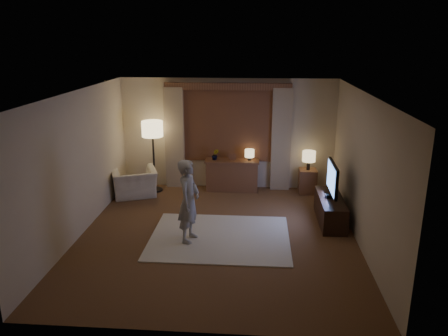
# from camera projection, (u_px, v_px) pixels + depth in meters

# --- Properties ---
(room) EXTENTS (5.04, 5.54, 2.64)m
(room) POSITION_uv_depth(u_px,v_px,m) (220.00, 158.00, 8.10)
(room) COLOR brown
(room) RESTS_ON ground
(rug) EXTENTS (2.50, 2.00, 0.02)m
(rug) POSITION_uv_depth(u_px,v_px,m) (220.00, 237.00, 7.91)
(rug) COLOR beige
(rug) RESTS_ON floor
(sideboard) EXTENTS (1.20, 0.40, 0.70)m
(sideboard) POSITION_uv_depth(u_px,v_px,m) (232.00, 176.00, 10.28)
(sideboard) COLOR brown
(sideboard) RESTS_ON floor
(picture_frame) EXTENTS (0.16, 0.02, 0.20)m
(picture_frame) POSITION_uv_depth(u_px,v_px,m) (232.00, 157.00, 10.15)
(picture_frame) COLOR brown
(picture_frame) RESTS_ON sideboard
(plant) EXTENTS (0.17, 0.13, 0.30)m
(plant) POSITION_uv_depth(u_px,v_px,m) (215.00, 155.00, 10.17)
(plant) COLOR #999999
(plant) RESTS_ON sideboard
(table_lamp_sideboard) EXTENTS (0.22, 0.22, 0.30)m
(table_lamp_sideboard) POSITION_uv_depth(u_px,v_px,m) (250.00, 154.00, 10.09)
(table_lamp_sideboard) COLOR black
(table_lamp_sideboard) RESTS_ON sideboard
(floor_lamp) EXTENTS (0.48, 0.48, 1.66)m
(floor_lamp) POSITION_uv_depth(u_px,v_px,m) (152.00, 133.00, 9.94)
(floor_lamp) COLOR black
(floor_lamp) RESTS_ON floor
(armchair) EXTENTS (1.20, 1.13, 0.63)m
(armchair) POSITION_uv_depth(u_px,v_px,m) (134.00, 183.00, 9.92)
(armchair) COLOR beige
(armchair) RESTS_ON floor
(side_table) EXTENTS (0.40, 0.40, 0.56)m
(side_table) POSITION_uv_depth(u_px,v_px,m) (307.00, 181.00, 10.13)
(side_table) COLOR brown
(side_table) RESTS_ON floor
(table_lamp_side) EXTENTS (0.30, 0.30, 0.44)m
(table_lamp_side) POSITION_uv_depth(u_px,v_px,m) (309.00, 157.00, 9.96)
(table_lamp_side) COLOR black
(table_lamp_side) RESTS_ON side_table
(tv_stand) EXTENTS (0.45, 1.40, 0.50)m
(tv_stand) POSITION_uv_depth(u_px,v_px,m) (330.00, 210.00, 8.54)
(tv_stand) COLOR black
(tv_stand) RESTS_ON floor
(tv) EXTENTS (0.24, 0.97, 0.70)m
(tv) POSITION_uv_depth(u_px,v_px,m) (332.00, 179.00, 8.36)
(tv) COLOR black
(tv) RESTS_ON tv_stand
(person) EXTENTS (0.46, 0.60, 1.48)m
(person) POSITION_uv_depth(u_px,v_px,m) (189.00, 201.00, 7.58)
(person) COLOR #9A958E
(person) RESTS_ON rug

